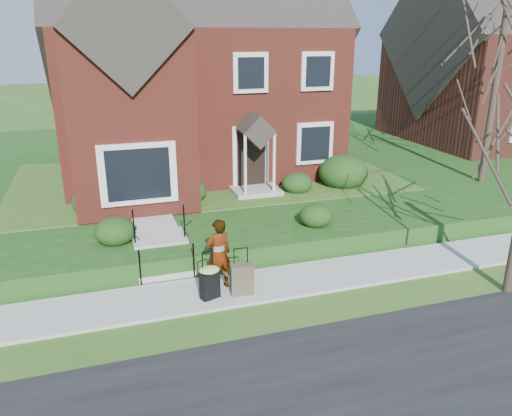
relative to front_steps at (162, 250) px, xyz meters
name	(u,v)px	position (x,y,z in m)	size (l,w,h in m)	color
ground	(276,284)	(2.50, -1.84, -0.47)	(120.00, 120.00, 0.00)	#2D5119
sidewalk	(276,283)	(2.50, -1.84, -0.43)	(60.00, 1.60, 0.08)	#9E9B93
terrace	(277,160)	(6.50, 9.06, -0.17)	(44.00, 20.00, 0.60)	#183E10
walkway	(148,207)	(0.00, 3.16, 0.16)	(1.20, 6.00, 0.06)	#9E9B93
main_house	(187,49)	(2.29, 7.76, 4.79)	(10.40, 10.20, 9.40)	maroon
neighbour_house	(503,46)	(18.50, 9.16, 4.77)	(9.40, 8.00, 9.20)	brown
front_steps	(162,250)	(0.00, 0.00, 0.00)	(1.40, 2.02, 1.50)	#9E9B93
foundation_shrubs	(259,185)	(3.61, 2.93, 0.63)	(10.16, 4.73, 1.24)	black
woman	(219,254)	(1.11, -1.71, 0.47)	(0.63, 0.41, 1.73)	#999999
suitcase_black	(210,280)	(0.79, -2.14, 0.05)	(0.57, 0.52, 1.14)	black
suitcase_olive	(242,279)	(1.54, -2.17, -0.02)	(0.54, 0.33, 1.13)	#4D4433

